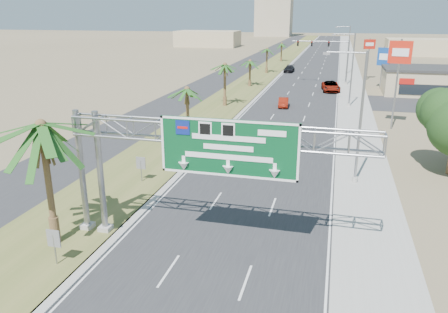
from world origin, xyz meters
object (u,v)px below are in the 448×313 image
Objects in this scene: palm_near at (41,126)px; signal_mast at (336,58)px; pole_sign_red_near at (400,58)px; sign_gantry at (201,143)px; car_mid_lane at (283,102)px; pole_sign_red_far at (369,47)px; car_left_lane at (216,142)px; store_building at (442,82)px; pole_sign_blue at (383,58)px; car_right_lane at (331,86)px; car_far at (289,69)px.

signal_mast is at bearing 77.34° from palm_near.
palm_near is at bearing -123.26° from pole_sign_red_near.
palm_near is at bearing -166.68° from sign_gantry.
pole_sign_red_near is (6.80, -31.69, 3.03)m from signal_mast.
pole_sign_red_far reaches higher than car_mid_lane.
pole_sign_red_far is at bearing 76.69° from car_left_lane.
palm_near is 0.46× the size of store_building.
pole_sign_blue is (14.42, 19.87, 4.59)m from car_mid_lane.
car_mid_lane is at bearing -112.86° from pole_sign_red_far.
car_left_lane is 37.65m from car_right_lane.
car_mid_lane is 0.48× the size of pole_sign_red_far.
car_mid_lane is (-0.36, 39.61, -5.42)m from sign_gantry.
pole_sign_red_far is at bearing 80.01° from sign_gantry.
car_left_lane is 0.40× the size of pole_sign_red_near.
sign_gantry reaches higher than car_right_lane.
pole_sign_blue is (22.20, 61.40, -1.70)m from palm_near.
sign_gantry is at bearing -95.74° from signal_mast.
pole_sign_blue is at bearing -18.17° from signal_mast.
pole_sign_red_near is at bearing -77.89° from signal_mast.
sign_gantry is at bearing -94.74° from car_mid_lane.
palm_near is 38.62m from pole_sign_red_near.
pole_sign_red_near is (13.39, -9.26, 7.24)m from car_mid_lane.
sign_gantry is 62.37m from signal_mast.
palm_near is at bearing -118.28° from store_building.
pole_sign_red_far is at bearing 61.88° from car_mid_lane.
pole_sign_blue reaches higher than car_far.
store_building is at bearing 67.64° from sign_gantry.
sign_gantry is 2.33× the size of pole_sign_blue.
car_right_lane is 26.15m from pole_sign_red_near.
store_building is (16.83, -5.97, -2.85)m from signal_mast.
pole_sign_red_far is at bearing 59.96° from car_right_lane.
pole_sign_red_near is at bearing -68.48° from car_far.
car_right_lane is 1.20× the size of car_far.
palm_near reaches higher than car_right_lane.
signal_mast is at bearing 84.26° from sign_gantry.
signal_mast is at bearing 79.70° from car_right_lane.
store_building is at bearing 29.85° from car_mid_lane.
car_right_lane is (10.01, 36.29, 0.15)m from car_left_lane.
pole_sign_red_far reaches higher than car_right_lane.
car_far is 19.03m from pole_sign_red_far.
store_building is 1.81× the size of pole_sign_red_near.
car_right_lane is (6.11, 14.85, 0.19)m from car_mid_lane.
signal_mast is 2.07× the size of car_far.
car_left_lane is 21.79m from car_mid_lane.
pole_sign_blue is at bearing 159.28° from store_building.
pole_sign_red_far is (-1.83, 9.99, 1.06)m from pole_sign_blue.
car_left_lane is at bearing -125.78° from store_building.
store_building is 17.75m from pole_sign_red_far.
car_right_lane is 10.65m from pole_sign_blue.
sign_gantry is 33.08m from pole_sign_red_near.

